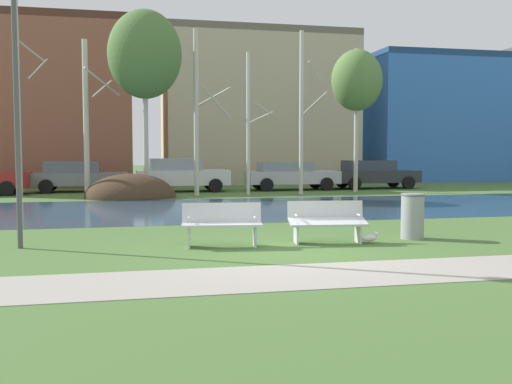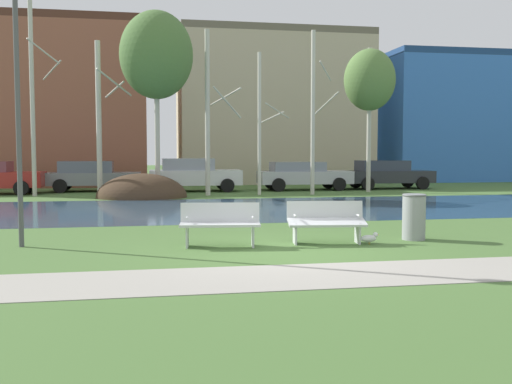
% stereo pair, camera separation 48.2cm
% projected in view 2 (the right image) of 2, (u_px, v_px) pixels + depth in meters
% --- Properties ---
extents(ground_plane, '(120.00, 120.00, 0.00)m').
position_uv_depth(ground_plane, '(220.00, 205.00, 21.06)').
color(ground_plane, '#476B33').
extents(paved_path_strip, '(60.00, 1.81, 0.01)m').
position_uv_depth(paved_path_strip, '(314.00, 275.00, 9.07)').
color(paved_path_strip, '#9E998E').
rests_on(paved_path_strip, ground).
extents(river_band, '(80.00, 8.09, 0.01)m').
position_uv_depth(river_band, '(226.00, 209.00, 19.55)').
color(river_band, '#33516B').
rests_on(river_band, ground).
extents(soil_mound, '(3.72, 3.16, 1.99)m').
position_uv_depth(soil_mound, '(142.00, 197.00, 24.37)').
color(soil_mound, '#423021').
rests_on(soil_mound, ground).
extents(bench_left, '(1.66, 0.76, 0.87)m').
position_uv_depth(bench_left, '(220.00, 223.00, 11.82)').
color(bench_left, silver).
rests_on(bench_left, ground).
extents(bench_right, '(1.66, 0.76, 0.87)m').
position_uv_depth(bench_right, '(326.00, 221.00, 12.22)').
color(bench_right, silver).
rests_on(bench_right, ground).
extents(trash_bin, '(0.52, 0.52, 0.99)m').
position_uv_depth(trash_bin, '(414.00, 216.00, 12.73)').
color(trash_bin, gray).
rests_on(trash_bin, ground).
extents(seagull, '(0.41, 0.15, 0.25)m').
position_uv_depth(seagull, '(369.00, 238.00, 12.12)').
color(seagull, white).
rests_on(seagull, ground).
extents(streetlamp, '(0.32, 0.32, 5.77)m').
position_uv_depth(streetlamp, '(16.00, 54.00, 11.55)').
color(streetlamp, '#4C4C51').
rests_on(streetlamp, ground).
extents(birch_far_left, '(1.33, 2.39, 9.12)m').
position_uv_depth(birch_far_left, '(33.00, 87.00, 24.74)').
color(birch_far_left, '#BCB7A8').
rests_on(birch_far_left, ground).
extents(birch_left, '(1.54, 2.54, 6.62)m').
position_uv_depth(birch_left, '(100.00, 116.00, 25.36)').
color(birch_left, beige).
rests_on(birch_left, ground).
extents(birch_center_left, '(3.05, 3.05, 7.74)m').
position_uv_depth(birch_center_left, '(156.00, 55.00, 24.55)').
color(birch_center_left, '#BCB7A8').
rests_on(birch_center_left, ground).
extents(birch_center, '(1.56, 2.90, 7.08)m').
position_uv_depth(birch_center, '(209.00, 112.00, 25.27)').
color(birch_center, beige).
rests_on(birch_center, ground).
extents(birch_center_right, '(1.40, 2.38, 6.17)m').
position_uv_depth(birch_center_right, '(260.00, 123.00, 25.57)').
color(birch_center_right, beige).
rests_on(birch_center_right, ground).
extents(birch_right, '(1.26, 1.94, 7.16)m').
position_uv_depth(birch_right, '(313.00, 112.00, 25.83)').
color(birch_right, beige).
rests_on(birch_right, ground).
extents(birch_far_right, '(2.39, 2.39, 6.70)m').
position_uv_depth(birch_far_right, '(370.00, 80.00, 27.41)').
color(birch_far_right, '#BCB7A8').
rests_on(birch_far_right, ground).
extents(parked_sedan_second_grey, '(4.36, 1.93, 1.44)m').
position_uv_depth(parked_sedan_second_grey, '(92.00, 175.00, 27.90)').
color(parked_sedan_second_grey, slate).
rests_on(parked_sedan_second_grey, ground).
extents(parked_hatch_third_white, '(4.29, 2.01, 1.57)m').
position_uv_depth(parked_hatch_third_white, '(193.00, 174.00, 27.92)').
color(parked_hatch_third_white, silver).
rests_on(parked_hatch_third_white, ground).
extents(parked_wagon_fourth_silver, '(4.52, 1.95, 1.38)m').
position_uv_depth(parked_wagon_fourth_silver, '(303.00, 175.00, 28.90)').
color(parked_wagon_fourth_silver, '#B2B5BC').
rests_on(parked_wagon_fourth_silver, ground).
extents(parked_suv_fifth_dark, '(4.35, 1.97, 1.44)m').
position_uv_depth(parked_suv_fifth_dark, '(387.00, 174.00, 29.91)').
color(parked_suv_fifth_dark, '#282B30').
rests_on(parked_suv_fifth_dark, ground).
extents(building_brick_low, '(13.99, 6.58, 9.04)m').
position_uv_depth(building_brick_low, '(18.00, 104.00, 32.75)').
color(building_brick_low, brown).
rests_on(building_brick_low, ground).
extents(building_beige_block, '(11.35, 6.60, 9.06)m').
position_uv_depth(building_beige_block, '(271.00, 109.00, 36.52)').
color(building_beige_block, '#BCAD8E').
rests_on(building_beige_block, ground).
extents(building_blue_store, '(10.79, 6.93, 8.12)m').
position_uv_depth(building_blue_store, '(457.00, 119.00, 39.21)').
color(building_blue_store, '#3870C6').
rests_on(building_blue_store, ground).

